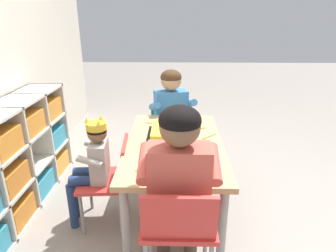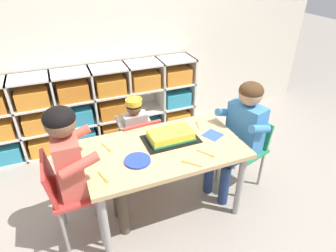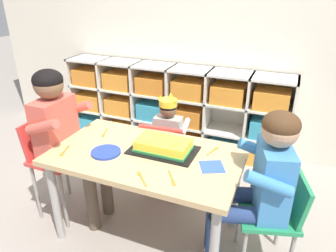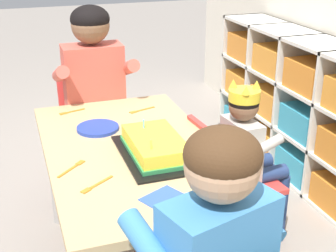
{
  "view_description": "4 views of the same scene",
  "coord_description": "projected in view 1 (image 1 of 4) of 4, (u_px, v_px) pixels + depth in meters",
  "views": [
    {
      "loc": [
        -1.89,
        0.0,
        1.46
      ],
      "look_at": [
        0.02,
        0.05,
        0.74
      ],
      "focal_mm": 31.14,
      "sensor_mm": 36.0,
      "label": 1
    },
    {
      "loc": [
        -0.63,
        -1.64,
        1.87
      ],
      "look_at": [
        0.09,
        0.13,
        0.71
      ],
      "focal_mm": 31.04,
      "sensor_mm": 36.0,
      "label": 2
    },
    {
      "loc": [
        0.77,
        -1.5,
        1.59
      ],
      "look_at": [
        0.09,
        0.15,
        0.76
      ],
      "focal_mm": 33.38,
      "sensor_mm": 36.0,
      "label": 3
    },
    {
      "loc": [
        1.69,
        -0.42,
        1.44
      ],
      "look_at": [
        0.05,
        0.14,
        0.72
      ],
      "focal_mm": 51.18,
      "sensor_mm": 36.0,
      "label": 4
    }
  ],
  "objects": [
    {
      "name": "ground",
      "position": [
        174.0,
        215.0,
        2.28
      ],
      "size": [
        16.0,
        16.0,
        0.0
      ],
      "primitive_type": "plane",
      "color": "gray"
    },
    {
      "name": "activity_table",
      "position": [
        175.0,
        152.0,
        2.09
      ],
      "size": [
        1.18,
        0.68,
        0.62
      ],
      "color": "tan",
      "rests_on": "ground"
    },
    {
      "name": "classroom_chair_blue",
      "position": [
        111.0,
        176.0,
        2.1
      ],
      "size": [
        0.39,
        0.38,
        0.65
      ],
      "rotation": [
        0.0,
        0.0,
        3.22
      ],
      "color": "red",
      "rests_on": "ground"
    },
    {
      "name": "child_with_crown",
      "position": [
        94.0,
        160.0,
        2.04
      ],
      "size": [
        0.31,
        0.31,
        0.83
      ],
      "rotation": [
        0.0,
        0.0,
        3.22
      ],
      "color": "#B2ADA3",
      "rests_on": "ground"
    },
    {
      "name": "classroom_chair_adult_side",
      "position": [
        179.0,
        228.0,
        1.44
      ],
      "size": [
        0.32,
        0.38,
        0.74
      ],
      "rotation": [
        0.0,
        0.0,
        1.57
      ],
      "color": "red",
      "rests_on": "ground"
    },
    {
      "name": "adult_helper_seated",
      "position": [
        180.0,
        179.0,
        1.47
      ],
      "size": [
        0.44,
        0.4,
        1.09
      ],
      "rotation": [
        0.0,
        0.0,
        1.57
      ],
      "color": "#D15647",
      "rests_on": "ground"
    },
    {
      "name": "classroom_chair_guest_side",
      "position": [
        170.0,
        131.0,
        2.89
      ],
      "size": [
        0.42,
        0.42,
        0.63
      ],
      "rotation": [
        0.0,
        0.0,
        -1.29
      ],
      "color": "#238451",
      "rests_on": "ground"
    },
    {
      "name": "guest_at_table_side",
      "position": [
        173.0,
        113.0,
        2.71
      ],
      "size": [
        0.47,
        0.46,
        1.01
      ],
      "rotation": [
        0.0,
        0.0,
        -1.29
      ],
      "color": "#3D7FBC",
      "rests_on": "ground"
    },
    {
      "name": "birthday_cake_on_tray",
      "position": [
        165.0,
        133.0,
        2.13
      ],
      "size": [
        0.42,
        0.26,
        0.11
      ],
      "color": "black",
      "rests_on": "activity_table"
    },
    {
      "name": "paper_plate_stack",
      "position": [
        190.0,
        156.0,
        1.84
      ],
      "size": [
        0.18,
        0.18,
        0.01
      ],
      "primitive_type": "cylinder",
      "color": "#233DA3",
      "rests_on": "activity_table"
    },
    {
      "name": "paper_napkin_square",
      "position": [
        174.0,
        122.0,
        2.45
      ],
      "size": [
        0.18,
        0.18,
        0.0
      ],
      "primitive_type": "cube",
      "rotation": [
        0.0,
        0.0,
        0.46
      ],
      "color": "#3356B7",
      "rests_on": "activity_table"
    },
    {
      "name": "fork_by_napkin",
      "position": [
        152.0,
        123.0,
        2.42
      ],
      "size": [
        0.05,
        0.12,
        0.0
      ],
      "rotation": [
        0.0,
        0.0,
        4.42
      ],
      "color": "orange",
      "rests_on": "activity_table"
    },
    {
      "name": "fork_at_table_front_edge",
      "position": [
        200.0,
        129.0,
        2.29
      ],
      "size": [
        0.09,
        0.13,
        0.0
      ],
      "rotation": [
        0.0,
        0.0,
        2.17
      ],
      "color": "orange",
      "rests_on": "activity_table"
    },
    {
      "name": "fork_scattered_mid_table",
      "position": [
        150.0,
        169.0,
        1.69
      ],
      "size": [
        0.06,
        0.14,
        0.0
      ],
      "rotation": [
        0.0,
        0.0,
        1.88
      ],
      "color": "orange",
      "rests_on": "activity_table"
    },
    {
      "name": "fork_near_child_seat",
      "position": [
        209.0,
        137.0,
        2.14
      ],
      "size": [
        0.11,
        0.12,
        0.0
      ],
      "rotation": [
        0.0,
        0.0,
        5.48
      ],
      "color": "orange",
      "rests_on": "activity_table"
    },
    {
      "name": "fork_near_cake_tray",
      "position": [
        207.0,
        178.0,
        1.6
      ],
      "size": [
        0.05,
        0.13,
        0.0
      ],
      "rotation": [
        0.0,
        0.0,
        1.86
      ],
      "color": "orange",
      "rests_on": "activity_table"
    }
  ]
}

